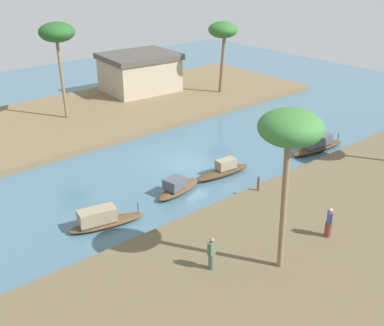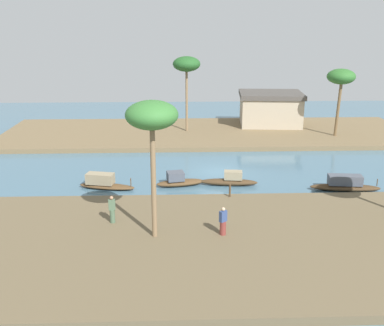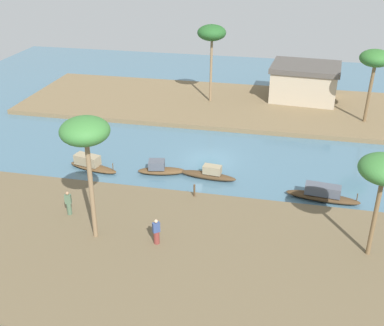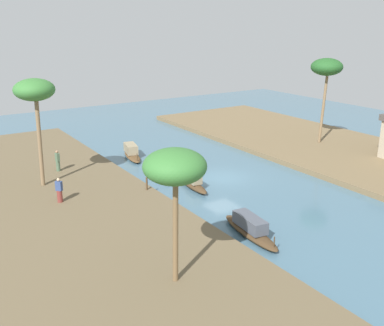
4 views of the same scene
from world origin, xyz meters
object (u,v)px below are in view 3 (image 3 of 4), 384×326
(sampan_foreground, at_px, (323,195))
(person_on_near_bank, at_px, (69,204))
(sampan_downstream_large, at_px, (209,174))
(palm_tree_left_near, at_px, (85,133))
(palm_tree_right_tall, at_px, (212,34))
(sampan_open_hull, at_px, (160,169))
(person_by_mooring, at_px, (156,233))
(palm_tree_right_short, at_px, (375,60))
(riverside_building, at_px, (305,82))
(sampan_with_red_awning, at_px, (91,164))
(mooring_post, at_px, (194,190))

(sampan_foreground, height_order, person_on_near_bank, person_on_near_bank)
(sampan_downstream_large, distance_m, palm_tree_left_near, 13.06)
(palm_tree_left_near, xyz_separation_m, palm_tree_right_tall, (2.52, 26.86, 0.42))
(sampan_open_hull, xyz_separation_m, person_by_mooring, (2.46, -9.63, 0.79))
(sampan_open_hull, xyz_separation_m, palm_tree_right_short, (17.15, 13.97, 6.30))
(person_by_mooring, xyz_separation_m, riverside_building, (8.68, 29.74, 1.21))
(sampan_with_red_awning, distance_m, person_by_mooring, 12.38)
(sampan_open_hull, height_order, palm_tree_left_near, palm_tree_left_near)
(sampan_foreground, xyz_separation_m, person_by_mooring, (-10.14, -8.09, 0.73))
(sampan_open_hull, xyz_separation_m, riverside_building, (11.14, 20.11, 2.01))
(person_on_near_bank, xyz_separation_m, riverside_building, (15.29, 27.84, 1.15))
(person_on_near_bank, height_order, palm_tree_right_short, palm_tree_right_short)
(mooring_post, height_order, palm_tree_right_tall, palm_tree_right_tall)
(person_by_mooring, distance_m, riverside_building, 31.01)
(sampan_downstream_large, relative_size, sampan_with_red_awning, 1.02)
(palm_tree_left_near, xyz_separation_m, palm_tree_right_short, (18.63, 23.59, -0.65))
(riverside_building, bearing_deg, person_by_mooring, -101.29)
(sampan_foreground, xyz_separation_m, riverside_building, (-1.45, 21.65, 1.95))
(palm_tree_left_near, bearing_deg, sampan_foreground, 29.88)
(sampan_foreground, height_order, palm_tree_right_short, palm_tree_right_short)
(mooring_post, relative_size, palm_tree_right_short, 0.13)
(person_on_near_bank, bearing_deg, sampan_foreground, 10.17)
(person_on_near_bank, bearing_deg, sampan_downstream_large, 33.35)
(sampan_with_red_awning, relative_size, palm_tree_right_short, 0.63)
(sampan_open_hull, relative_size, riverside_building, 0.50)
(sampan_foreground, xyz_separation_m, person_on_near_bank, (-16.74, -6.19, 0.79))
(sampan_downstream_large, relative_size, palm_tree_right_short, 0.64)
(person_by_mooring, xyz_separation_m, palm_tree_right_tall, (-1.41, 26.87, 6.58))
(sampan_downstream_large, xyz_separation_m, mooring_post, (-0.42, -3.63, 0.52))
(person_by_mooring, relative_size, riverside_building, 0.22)
(palm_tree_right_tall, bearing_deg, mooring_post, -83.13)
(sampan_foreground, bearing_deg, sampan_with_red_awning, -176.94)
(sampan_open_hull, bearing_deg, mooring_post, -57.15)
(sampan_open_hull, height_order, mooring_post, mooring_post)
(sampan_with_red_awning, relative_size, riverside_building, 0.57)
(person_on_near_bank, distance_m, mooring_post, 8.73)
(person_on_near_bank, bearing_deg, sampan_open_hull, 51.65)
(person_by_mooring, bearing_deg, mooring_post, 41.68)
(palm_tree_right_short, bearing_deg, person_by_mooring, -121.90)
(sampan_with_red_awning, bearing_deg, palm_tree_right_tall, 81.43)
(mooring_post, bearing_deg, sampan_open_hull, 134.26)
(sampan_foreground, relative_size, palm_tree_right_short, 0.74)
(person_on_near_bank, distance_m, palm_tree_left_near, 6.92)
(sampan_foreground, bearing_deg, palm_tree_left_near, -143.55)
(palm_tree_left_near, bearing_deg, person_by_mooring, -0.08)
(mooring_post, relative_size, palm_tree_right_tall, 0.11)
(sampan_downstream_large, height_order, sampan_with_red_awning, sampan_with_red_awning)
(mooring_post, height_order, riverside_building, riverside_building)
(person_by_mooring, height_order, palm_tree_right_tall, palm_tree_right_tall)
(person_by_mooring, bearing_deg, palm_tree_right_tall, 55.14)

